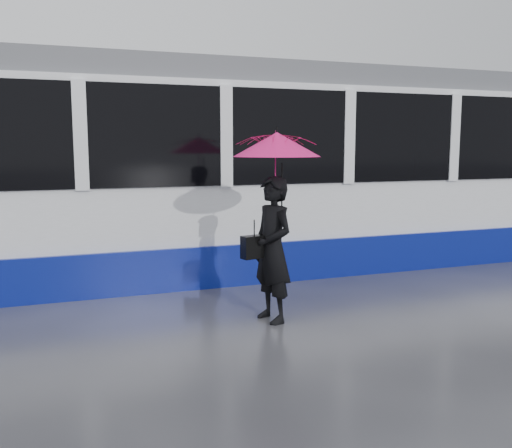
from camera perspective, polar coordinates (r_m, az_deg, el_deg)
name	(u,v)px	position (r m, az deg, el deg)	size (l,w,h in m)	color
ground	(229,312)	(7.22, -2.72, -8.82)	(90.00, 90.00, 0.00)	#2E2E33
rails	(183,271)	(9.56, -7.32, -4.68)	(34.00, 1.51, 0.02)	#3F3D38
woman	(272,249)	(6.70, 1.65, -2.56)	(0.63, 0.41, 1.72)	black
umbrella	(277,162)	(6.61, 2.09, 6.25)	(1.21, 1.21, 1.16)	#FF1585
handbag	(254,247)	(6.63, -0.18, -2.30)	(0.33, 0.20, 0.45)	black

